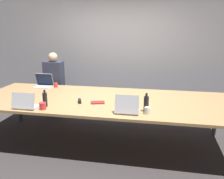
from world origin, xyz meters
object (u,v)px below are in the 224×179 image
at_px(laptop_near_midright, 127,108).
at_px(cup_near_left, 43,106).
at_px(laptop_far_left, 44,83).
at_px(person_far_left, 55,86).
at_px(laptop_near_left, 25,104).
at_px(bottle_near_midright, 146,104).
at_px(bottle_near_left, 45,99).
at_px(cup_near_midright, 147,111).
at_px(stapler, 80,101).
at_px(cup_far_left, 56,85).

height_order(laptop_near_midright, cup_near_left, laptop_near_midright).
bearing_deg(laptop_far_left, person_far_left, 85.76).
height_order(laptop_near_left, cup_near_left, laptop_near_left).
bearing_deg(bottle_near_midright, cup_near_left, -172.57).
distance_m(bottle_near_midright, bottle_near_left, 1.52).
height_order(laptop_near_midright, bottle_near_left, laptop_near_midright).
bearing_deg(laptop_near_left, laptop_near_midright, -176.58).
height_order(cup_near_midright, cup_near_left, cup_near_left).
bearing_deg(laptop_far_left, laptop_near_midright, -33.41).
xyz_separation_m(cup_near_left, laptop_far_left, (-0.62, 1.30, 0.02)).
bearing_deg(laptop_far_left, bottle_near_midright, -27.69).
bearing_deg(bottle_near_midright, stapler, 167.75).
height_order(laptop_near_midright, cup_near_midright, laptop_near_midright).
distance_m(person_far_left, stapler, 1.66).
distance_m(laptop_far_left, cup_far_left, 0.26).
bearing_deg(laptop_near_midright, stapler, -23.18).
height_order(bottle_near_midright, cup_near_left, bottle_near_midright).
bearing_deg(cup_near_left, bottle_near_midright, 7.43).
distance_m(person_far_left, cup_far_left, 0.51).
distance_m(laptop_near_midright, cup_near_midright, 0.28).
xyz_separation_m(laptop_near_midright, bottle_near_left, (-1.26, 0.06, 0.03)).
bearing_deg(bottle_near_left, laptop_near_midright, -2.53).
bearing_deg(stapler, laptop_far_left, 117.42).
bearing_deg(laptop_far_left, cup_far_left, 0.28).
xyz_separation_m(bottle_near_midright, laptop_near_left, (-1.77, -0.21, -0.05)).
height_order(laptop_far_left, person_far_left, person_far_left).
distance_m(cup_near_midright, bottle_near_left, 1.54).
distance_m(laptop_near_midright, laptop_near_left, 1.52).
bearing_deg(laptop_far_left, cup_near_left, -64.57).
distance_m(laptop_near_midright, stapler, 0.89).
bearing_deg(bottle_near_midright, laptop_near_midright, -155.48).
bearing_deg(person_far_left, stapler, -52.37).
height_order(cup_near_midright, laptop_near_left, laptop_near_left).
bearing_deg(cup_near_left, laptop_far_left, 115.43).
height_order(laptop_far_left, stapler, laptop_far_left).
distance_m(bottle_near_left, cup_far_left, 1.22).
relative_size(laptop_near_midright, cup_near_left, 3.23).
bearing_deg(cup_near_midright, laptop_far_left, 150.70).
bearing_deg(cup_far_left, stapler, -48.12).
relative_size(cup_near_left, bottle_near_left, 0.40).
xyz_separation_m(laptop_far_left, person_far_left, (0.03, 0.44, -0.16)).
bearing_deg(stapler, cup_near_midright, -39.01).
height_order(bottle_near_left, person_far_left, person_far_left).
height_order(cup_near_midright, bottle_near_midright, bottle_near_midright).
relative_size(cup_near_left, stapler, 0.67).
distance_m(cup_near_left, laptop_far_left, 1.44).
xyz_separation_m(bottle_near_left, person_far_left, (-0.56, 1.60, -0.20)).
relative_size(cup_near_midright, cup_near_left, 0.94).
bearing_deg(cup_near_midright, laptop_near_left, -176.31).
bearing_deg(bottle_near_midright, person_far_left, 143.42).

